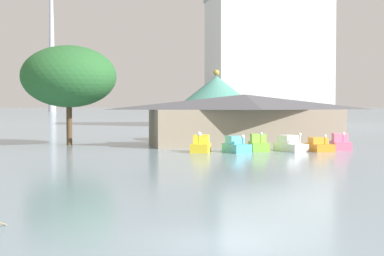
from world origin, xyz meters
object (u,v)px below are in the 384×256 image
Objects in this scene: pedal_boat_pink at (340,143)px; boathouse at (245,119)px; pedal_boat_white at (290,145)px; pedal_boat_cyan at (236,146)px; green_roof_pavilion at (216,105)px; shoreline_tree_mid at (69,77)px; distant_broadcast_tower at (51,0)px; background_building_block at (267,60)px; pedal_boat_orange at (319,146)px; pedal_boat_yellow at (201,145)px; pedal_boat_lime at (259,144)px.

boathouse reaches higher than pedal_boat_pink.
pedal_boat_white is 0.17× the size of boathouse.
pedal_boat_cyan is 0.31× the size of green_roof_pavilion.
green_roof_pavilion is 0.90× the size of shoreline_tree_mid.
distant_broadcast_tower is at bearing 96.36° from green_roof_pavilion.
distant_broadcast_tower is (-37.49, 324.62, 69.26)m from pedal_boat_white.
boathouse is at bearing 144.79° from pedal_boat_cyan.
green_roof_pavilion is 48.48m from background_building_block.
green_roof_pavilion is (-3.04, 15.77, 3.56)m from pedal_boat_white.
background_building_block is (36.27, 47.74, 5.86)m from shoreline_tree_mid.
shoreline_tree_mid is (-16.26, -4.44, 2.82)m from green_roof_pavilion.
shoreline_tree_mid reaches higher than pedal_boat_orange.
pedal_boat_yellow is 0.16× the size of boathouse.
boathouse is at bearing -179.90° from pedal_boat_lime.
background_building_block reaches higher than pedal_boat_cyan.
pedal_boat_orange is 9.98m from boathouse.
green_roof_pavilion is at bearing -83.64° from distant_broadcast_tower.
distant_broadcast_tower is (-32.44, 325.23, 69.24)m from pedal_boat_cyan.
distant_broadcast_tower is at bearing 101.59° from background_building_block.
pedal_boat_orange is at bearing -63.42° from boathouse.
pedal_boat_white is 23.28m from shoreline_tree_mid.
pedal_boat_lime is at bearing -83.88° from distant_broadcast_tower.
background_building_block reaches higher than boathouse.
pedal_boat_white reaches higher than pedal_boat_orange.
green_roof_pavilion is (-1.18, 7.63, 1.42)m from boathouse.
pedal_boat_lime is at bearing 100.44° from pedal_boat_cyan.
background_building_block is at bearing 168.00° from pedal_boat_lime.
pedal_boat_white is 5.00m from pedal_boat_pink.
pedal_boat_orange is (2.49, -0.56, -0.06)m from pedal_boat_white.
pedal_boat_orange is at bearing -103.64° from background_building_block.
pedal_boat_white reaches higher than pedal_boat_cyan.
pedal_boat_pink is at bearing 109.53° from pedal_boat_yellow.
pedal_boat_white is at bearing 81.74° from pedal_boat_cyan.
background_building_block reaches higher than green_roof_pavilion.
pedal_boat_pink is (7.71, 0.01, -0.01)m from pedal_boat_lime.
pedal_boat_pink is at bearing -101.57° from background_building_block.
pedal_boat_cyan is at bearing -84.30° from distant_broadcast_tower.
pedal_boat_pink is 61.01m from background_building_block.
pedal_boat_pink is at bearing -48.16° from boathouse.
pedal_boat_white is at bearing -77.10° from boathouse.
pedal_boat_white is 0.37× the size of green_roof_pavilion.
boathouse is 0.13× the size of distant_broadcast_tower.
pedal_boat_white is (5.05, 0.62, -0.02)m from pedal_boat_cyan.
pedal_boat_cyan is 16.89m from green_roof_pavilion.
pedal_boat_yellow is 3.04m from pedal_boat_cyan.
background_building_block reaches higher than pedal_boat_orange.
green_roof_pavilion is at bearing -114.80° from background_building_block.
background_building_block is (19.70, 58.58, 12.18)m from pedal_boat_lime.
pedal_boat_yellow is 0.12× the size of background_building_block.
pedal_boat_yellow reaches higher than pedal_boat_white.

